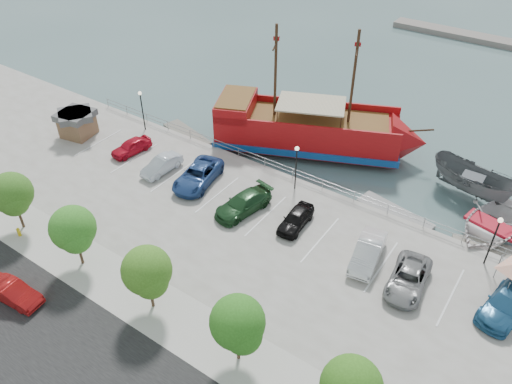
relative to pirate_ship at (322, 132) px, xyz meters
The scene contains 28 objects.
ground 14.81m from the pirate_ship, 83.12° to the right, with size 160.00×160.00×0.00m, color #3F5B5B.
street 30.61m from the pirate_ship, 86.71° to the right, with size 100.00×8.00×0.04m, color black.
sidewalk 24.63m from the pirate_ship, 85.91° to the right, with size 100.00×4.00×0.05m, color #B9B3AA.
seawall_railing 7.00m from the pirate_ship, 75.41° to the right, with size 50.00×0.06×1.00m.
pirate_ship is the anchor object (origin of this frame).
patrol_boat 14.34m from the pirate_ship, ahead, with size 2.90×7.71×2.98m, color #555759.
speedboat 17.54m from the pirate_ship, 11.29° to the right, with size 5.67×7.94×1.64m, color silver.
dock_west 14.17m from the pirate_ship, 157.62° to the right, with size 6.46×1.84×0.37m, color slate.
dock_mid 11.49m from the pirate_ship, 28.15° to the right, with size 6.58×1.88×0.38m, color gray.
dock_east 19.21m from the pirate_ship, 16.23° to the right, with size 6.79×1.94×0.39m, color gray.
shed 24.47m from the pirate_ship, 148.99° to the right, with size 3.66×3.66×2.59m.
street_sedan 30.25m from the pirate_ship, 103.89° to the right, with size 1.48×4.24×1.40m, color maroon.
fire_hydrant 28.31m from the pirate_ship, 116.43° to the right, with size 0.27×0.27×0.78m.
lamp_post_left 18.21m from the pirate_ship, 153.67° to the right, with size 0.36×0.36×4.28m.
lamp_post_mid 8.41m from the pirate_ship, 77.69° to the right, with size 0.36×0.36×4.28m.
lamp_post_right 19.57m from the pirate_ship, 24.36° to the right, with size 0.36×0.36×4.28m.
tree_b 27.96m from the pirate_ship, 118.02° to the right, with size 3.30×3.20×5.00m.
tree_c 25.45m from the pirate_ship, 103.92° to the right, with size 3.30×3.20×5.00m.
tree_d 24.72m from the pirate_ship, 87.90° to the right, with size 3.30×3.20×5.00m.
tree_e 25.94m from the pirate_ship, 72.20° to the right, with size 3.30×3.20×5.00m.
parked_car_a 18.51m from the pirate_ship, 139.81° to the right, with size 1.63×4.05×1.38m, color red.
parked_car_b 15.85m from the pirate_ship, 127.10° to the right, with size 1.46×4.18×1.38m, color silver.
parked_car_c 13.41m from the pirate_ship, 115.15° to the right, with size 2.68×5.80×1.61m, color navy.
parked_car_d 13.06m from the pirate_ship, 90.65° to the right, with size 2.14×5.26×1.53m, color #1E4622.
parked_car_e 12.97m from the pirate_ship, 70.50° to the right, with size 1.66×4.13×1.41m, color black.
parked_car_f 16.45m from the pirate_ship, 49.92° to the right, with size 1.72×4.94×1.63m, color silver.
parked_car_g 19.27m from the pirate_ship, 43.76° to the right, with size 2.39×5.18×1.44m, color gray.
parked_car_h 23.21m from the pirate_ship, 30.54° to the right, with size 2.22×5.46×1.58m, color #235984.
Camera 1 is at (16.94, -24.06, 25.99)m, focal length 35.00 mm.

